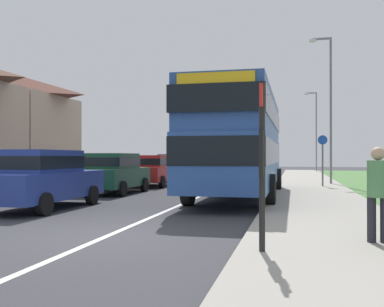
{
  "coord_description": "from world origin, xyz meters",
  "views": [
    {
      "loc": [
        3.46,
        -7.79,
        1.51
      ],
      "look_at": [
        0.61,
        4.62,
        1.6
      ],
      "focal_mm": 41.63,
      "sensor_mm": 36.0,
      "label": 1
    }
  ],
  "objects_px": {
    "parked_car_red": "(152,169)",
    "bus_stop_sign": "(262,155)",
    "parked_car_grey": "(176,166)",
    "street_lamp_far": "(315,127)",
    "parked_car_blue": "(41,177)",
    "street_lamp_mid": "(329,101)",
    "pedestrian_at_stop": "(378,190)",
    "cycle_route_sign": "(323,158)",
    "double_decker_bus": "(240,139)",
    "parked_car_dark_green": "(113,172)"
  },
  "relations": [
    {
      "from": "pedestrian_at_stop",
      "to": "bus_stop_sign",
      "type": "xyz_separation_m",
      "value": [
        -1.79,
        -1.09,
        0.56
      ]
    },
    {
      "from": "parked_car_blue",
      "to": "street_lamp_mid",
      "type": "bearing_deg",
      "value": 54.96
    },
    {
      "from": "bus_stop_sign",
      "to": "cycle_route_sign",
      "type": "relative_size",
      "value": 1.03
    },
    {
      "from": "street_lamp_mid",
      "to": "parked_car_dark_green",
      "type": "bearing_deg",
      "value": -141.31
    },
    {
      "from": "double_decker_bus",
      "to": "bus_stop_sign",
      "type": "distance_m",
      "value": 9.71
    },
    {
      "from": "parked_car_red",
      "to": "street_lamp_mid",
      "type": "height_order",
      "value": "street_lamp_mid"
    },
    {
      "from": "bus_stop_sign",
      "to": "parked_car_dark_green",
      "type": "bearing_deg",
      "value": 123.12
    },
    {
      "from": "pedestrian_at_stop",
      "to": "parked_car_dark_green",
      "type": "bearing_deg",
      "value": 132.73
    },
    {
      "from": "parked_car_blue",
      "to": "parked_car_red",
      "type": "height_order",
      "value": "parked_car_blue"
    },
    {
      "from": "cycle_route_sign",
      "to": "street_lamp_mid",
      "type": "bearing_deg",
      "value": 78.63
    },
    {
      "from": "parked_car_blue",
      "to": "parked_car_dark_green",
      "type": "bearing_deg",
      "value": 91.14
    },
    {
      "from": "parked_car_red",
      "to": "pedestrian_at_stop",
      "type": "xyz_separation_m",
      "value": [
        8.36,
        -13.87,
        0.1
      ]
    },
    {
      "from": "pedestrian_at_stop",
      "to": "street_lamp_mid",
      "type": "distance_m",
      "value": 16.73
    },
    {
      "from": "double_decker_bus",
      "to": "street_lamp_far",
      "type": "bearing_deg",
      "value": 81.95
    },
    {
      "from": "double_decker_bus",
      "to": "parked_car_blue",
      "type": "xyz_separation_m",
      "value": [
        -5.13,
        -4.72,
        -1.21
      ]
    },
    {
      "from": "double_decker_bus",
      "to": "parked_car_blue",
      "type": "relative_size",
      "value": 2.36
    },
    {
      "from": "parked_car_dark_green",
      "to": "bus_stop_sign",
      "type": "relative_size",
      "value": 1.57
    },
    {
      "from": "parked_car_grey",
      "to": "parked_car_red",
      "type": "bearing_deg",
      "value": -88.3
    },
    {
      "from": "parked_car_dark_green",
      "to": "street_lamp_mid",
      "type": "relative_size",
      "value": 0.53
    },
    {
      "from": "pedestrian_at_stop",
      "to": "street_lamp_far",
      "type": "distance_m",
      "value": 36.37
    },
    {
      "from": "double_decker_bus",
      "to": "cycle_route_sign",
      "type": "bearing_deg",
      "value": 60.02
    },
    {
      "from": "parked_car_grey",
      "to": "street_lamp_far",
      "type": "distance_m",
      "value": 19.64
    },
    {
      "from": "parked_car_red",
      "to": "street_lamp_far",
      "type": "height_order",
      "value": "street_lamp_far"
    },
    {
      "from": "bus_stop_sign",
      "to": "street_lamp_mid",
      "type": "distance_m",
      "value": 17.83
    },
    {
      "from": "parked_car_red",
      "to": "bus_stop_sign",
      "type": "xyz_separation_m",
      "value": [
        6.57,
        -14.96,
        0.67
      ]
    },
    {
      "from": "pedestrian_at_stop",
      "to": "street_lamp_mid",
      "type": "bearing_deg",
      "value": 88.44
    },
    {
      "from": "bus_stop_sign",
      "to": "street_lamp_mid",
      "type": "height_order",
      "value": "street_lamp_mid"
    },
    {
      "from": "parked_car_red",
      "to": "bus_stop_sign",
      "type": "relative_size",
      "value": 1.53
    },
    {
      "from": "pedestrian_at_stop",
      "to": "bus_stop_sign",
      "type": "height_order",
      "value": "bus_stop_sign"
    },
    {
      "from": "parked_car_blue",
      "to": "parked_car_red",
      "type": "xyz_separation_m",
      "value": [
        0.03,
        10.1,
        -0.06
      ]
    },
    {
      "from": "pedestrian_at_stop",
      "to": "cycle_route_sign",
      "type": "xyz_separation_m",
      "value": [
        -0.0,
        14.13,
        0.45
      ]
    },
    {
      "from": "double_decker_bus",
      "to": "parked_car_blue",
      "type": "bearing_deg",
      "value": -137.39
    },
    {
      "from": "double_decker_bus",
      "to": "cycle_route_sign",
      "type": "height_order",
      "value": "double_decker_bus"
    },
    {
      "from": "double_decker_bus",
      "to": "street_lamp_mid",
      "type": "bearing_deg",
      "value": 64.83
    },
    {
      "from": "parked_car_red",
      "to": "street_lamp_mid",
      "type": "relative_size",
      "value": 0.52
    },
    {
      "from": "parked_car_blue",
      "to": "street_lamp_far",
      "type": "distance_m",
      "value": 33.86
    },
    {
      "from": "parked_car_red",
      "to": "parked_car_grey",
      "type": "relative_size",
      "value": 0.9
    },
    {
      "from": "bus_stop_sign",
      "to": "street_lamp_mid",
      "type": "xyz_separation_m",
      "value": [
        2.23,
        17.46,
        2.87
      ]
    },
    {
      "from": "double_decker_bus",
      "to": "parked_car_red",
      "type": "height_order",
      "value": "double_decker_bus"
    },
    {
      "from": "parked_car_blue",
      "to": "parked_car_grey",
      "type": "xyz_separation_m",
      "value": [
        -0.12,
        15.42,
        -0.01
      ]
    },
    {
      "from": "parked_car_grey",
      "to": "street_lamp_far",
      "type": "xyz_separation_m",
      "value": [
        9.18,
        17.02,
        3.46
      ]
    },
    {
      "from": "parked_car_blue",
      "to": "parked_car_red",
      "type": "distance_m",
      "value": 10.1
    },
    {
      "from": "parked_car_grey",
      "to": "parked_car_blue",
      "type": "bearing_deg",
      "value": -89.54
    },
    {
      "from": "parked_car_red",
      "to": "street_lamp_far",
      "type": "xyz_separation_m",
      "value": [
        9.02,
        22.34,
        3.5
      ]
    },
    {
      "from": "parked_car_red",
      "to": "parked_car_grey",
      "type": "bearing_deg",
      "value": 91.7
    },
    {
      "from": "parked_car_grey",
      "to": "street_lamp_mid",
      "type": "relative_size",
      "value": 0.57
    },
    {
      "from": "parked_car_blue",
      "to": "parked_car_red",
      "type": "bearing_deg",
      "value": 89.81
    },
    {
      "from": "double_decker_bus",
      "to": "street_lamp_mid",
      "type": "height_order",
      "value": "street_lamp_mid"
    },
    {
      "from": "pedestrian_at_stop",
      "to": "street_lamp_mid",
      "type": "height_order",
      "value": "street_lamp_mid"
    },
    {
      "from": "bus_stop_sign",
      "to": "street_lamp_far",
      "type": "distance_m",
      "value": 37.48
    }
  ]
}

